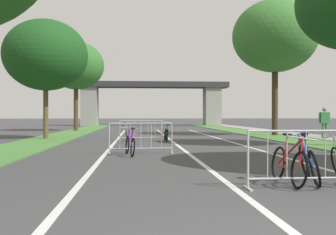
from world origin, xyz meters
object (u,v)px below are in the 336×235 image
object	(u,v)px
bicycle_red_5	(288,164)
pedestrian_pushing_bike	(324,120)
crowd_barrier_second	(141,138)
bicycle_blue_1	(309,163)
tree_right_oak_near	(275,36)
tree_left_pine_far	(46,55)
bicycle_purple_3	(130,145)
bicycle_silver_0	(126,134)
crowd_barrier_nearest	(306,159)
tree_left_oak_mid	(76,66)
bicycle_teal_4	(166,134)
crowd_barrier_third	(141,131)

from	to	relation	value
bicycle_red_5	pedestrian_pushing_bike	world-z (taller)	pedestrian_pushing_bike
crowd_barrier_second	bicycle_blue_1	world-z (taller)	crowd_barrier_second
tree_right_oak_near	bicycle_red_5	size ratio (longest dim) A/B	5.05
tree_left_pine_far	bicycle_purple_3	bearing A→B (deg)	-62.25
bicycle_silver_0	crowd_barrier_nearest	bearing A→B (deg)	-77.13
tree_left_oak_mid	bicycle_red_5	bearing A→B (deg)	-72.74
bicycle_teal_4	pedestrian_pushing_bike	size ratio (longest dim) A/B	0.93
bicycle_teal_4	bicycle_red_5	world-z (taller)	bicycle_teal_4
tree_right_oak_near	bicycle_teal_4	distance (m)	10.59
tree_left_pine_far	bicycle_blue_1	world-z (taller)	tree_left_pine_far
tree_left_oak_mid	bicycle_purple_3	size ratio (longest dim) A/B	4.38
bicycle_silver_0	tree_left_pine_far	bearing A→B (deg)	159.52
crowd_barrier_second	bicycle_teal_4	distance (m)	6.28
crowd_barrier_third	bicycle_red_5	bearing A→B (deg)	-78.03
tree_left_oak_mid	bicycle_blue_1	bearing A→B (deg)	-71.84
tree_left_pine_far	tree_left_oak_mid	world-z (taller)	tree_left_oak_mid
crowd_barrier_nearest	pedestrian_pushing_bike	distance (m)	16.05
bicycle_silver_0	bicycle_teal_4	xyz separation A→B (m)	(1.99, -0.81, 0.01)
crowd_barrier_nearest	bicycle_red_5	world-z (taller)	crowd_barrier_nearest
tree_right_oak_near	crowd_barrier_second	world-z (taller)	tree_right_oak_near
crowd_barrier_second	bicycle_red_5	xyz separation A→B (m)	(2.75, -6.12, -0.14)
tree_left_pine_far	crowd_barrier_second	size ratio (longest dim) A/B	2.94
tree_left_oak_mid	pedestrian_pushing_bike	world-z (taller)	tree_left_oak_mid
bicycle_teal_4	pedestrian_pushing_bike	bearing A→B (deg)	9.18
crowd_barrier_nearest	crowd_barrier_second	size ratio (longest dim) A/B	0.99
tree_left_pine_far	bicycle_red_5	distance (m)	17.03
tree_left_oak_mid	tree_right_oak_near	world-z (taller)	tree_right_oak_near
tree_left_pine_far	bicycle_purple_3	world-z (taller)	tree_left_pine_far
crowd_barrier_nearest	crowd_barrier_third	world-z (taller)	same
tree_left_oak_mid	crowd_barrier_third	world-z (taller)	tree_left_oak_mid
crowd_barrier_nearest	bicycle_purple_3	world-z (taller)	crowd_barrier_nearest
crowd_barrier_third	bicycle_purple_3	xyz separation A→B (m)	(-0.41, -7.13, -0.17)
crowd_barrier_nearest	pedestrian_pushing_bike	world-z (taller)	pedestrian_pushing_bike
crowd_barrier_second	bicycle_red_5	bearing A→B (deg)	-65.80
bicycle_blue_1	bicycle_teal_4	world-z (taller)	bicycle_blue_1
tree_left_pine_far	bicycle_red_5	world-z (taller)	tree_left_pine_far
bicycle_red_5	tree_left_oak_mid	bearing A→B (deg)	-73.01
tree_left_pine_far	tree_right_oak_near	size ratio (longest dim) A/B	0.75
bicycle_silver_0	bicycle_red_5	world-z (taller)	bicycle_red_5
bicycle_silver_0	pedestrian_pushing_bike	xyz separation A→B (m)	(10.91, 0.76, 0.71)
tree_left_pine_far	crowd_barrier_nearest	bearing A→B (deg)	-61.95
tree_right_oak_near	crowd_barrier_second	size ratio (longest dim) A/B	3.90
crowd_barrier_nearest	bicycle_silver_0	bearing A→B (deg)	104.87
bicycle_silver_0	bicycle_teal_4	size ratio (longest dim) A/B	0.97
crowd_barrier_second	crowd_barrier_nearest	bearing A→B (deg)	-66.13
crowd_barrier_second	bicycle_purple_3	size ratio (longest dim) A/B	1.33
tree_right_oak_near	bicycle_teal_4	bearing A→B (deg)	-146.12
bicycle_purple_3	bicycle_red_5	distance (m)	6.36
pedestrian_pushing_bike	tree_left_pine_far	bearing A→B (deg)	3.34
crowd_barrier_third	pedestrian_pushing_bike	distance (m)	10.24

